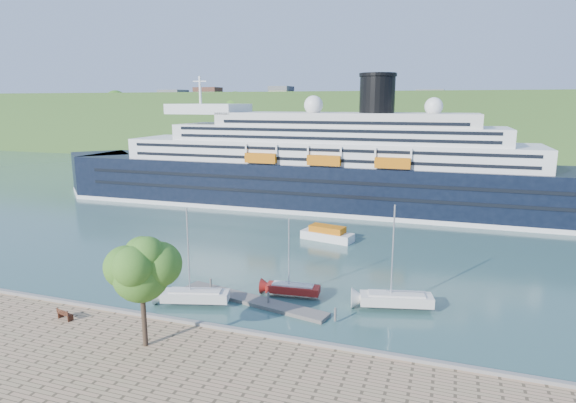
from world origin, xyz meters
The scene contains 11 objects.
ground centered at (0.00, 0.00, 0.00)m, with size 400.00×400.00×0.00m, color #2D504F.
far_hillside centered at (0.00, 145.00, 12.00)m, with size 400.00×50.00×24.00m, color #304F1F.
quay_coping centered at (0.00, -0.20, 1.15)m, with size 220.00×0.50×0.30m, color slate.
cruise_ship centered at (-7.39, 55.51, 12.94)m, with size 115.25×16.78×25.88m, color black, non-canonical shape.
park_bench centered at (-14.16, -3.15, 1.56)m, with size 1.75×0.72×1.12m, color #4E2616, non-canonical shape.
promenade_tree centered at (-4.29, -4.86, 6.06)m, with size 6.11×6.11×10.12m, color #2A6019, non-canonical shape.
floating_pontoon centered at (-0.21, 8.12, 0.19)m, with size 17.04×2.08×0.38m, color slate, non-canonical shape.
sailboat_white_near centered at (-5.57, 5.51, 4.93)m, with size 7.63×2.12×9.86m, color silver, non-canonical shape.
sailboat_red centered at (3.23, 11.00, 4.13)m, with size 6.40×1.78×8.26m, color maroon, non-canonical shape.
sailboat_white_far centered at (14.17, 11.23, 5.17)m, with size 8.01×2.22×10.34m, color silver, non-canonical shape.
tender_launch centered at (1.39, 33.13, 1.11)m, with size 8.04×2.75×2.22m, color #C5650B, non-canonical shape.
Camera 1 is at (18.59, -35.43, 20.67)m, focal length 30.00 mm.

